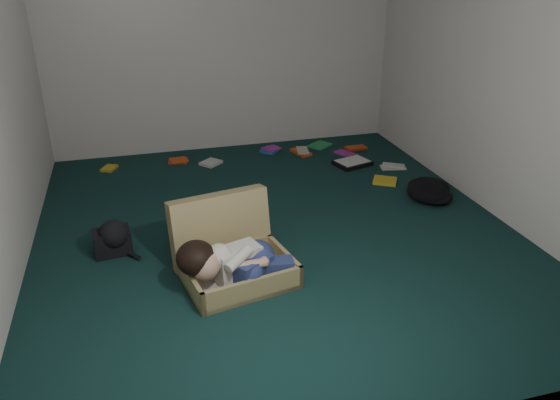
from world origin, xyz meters
name	(u,v)px	position (x,y,z in m)	size (l,w,h in m)	color
floor	(275,229)	(0.00, 0.00, 0.00)	(4.50, 4.50, 0.00)	#0F2D2B
wall_back	(223,37)	(0.00, 2.25, 1.30)	(4.50, 4.50, 0.00)	silver
wall_front	(418,199)	(0.00, -2.25, 1.30)	(4.50, 4.50, 0.00)	silver
wall_right	(500,66)	(2.00, 0.00, 1.30)	(4.50, 4.50, 0.00)	silver
suitcase	(231,253)	(-0.50, -0.57, 0.17)	(0.90, 0.88, 0.56)	tan
person	(234,261)	(-0.51, -0.77, 0.21)	(0.85, 0.42, 0.35)	silver
maroon_bin	(214,226)	(-0.55, -0.11, 0.17)	(0.51, 0.41, 0.33)	maroon
backpack	(112,241)	(-1.35, -0.03, 0.11)	(0.36, 0.29, 0.21)	black
clothing_pile	(431,188)	(1.67, 0.30, 0.07)	(0.46, 0.38, 0.15)	black
paper_tray	(352,163)	(1.23, 1.25, 0.03)	(0.44, 0.38, 0.05)	black
book_scatter	(287,159)	(0.58, 1.62, 0.01)	(3.24, 1.50, 0.02)	gold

